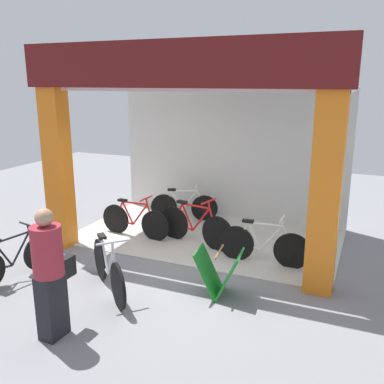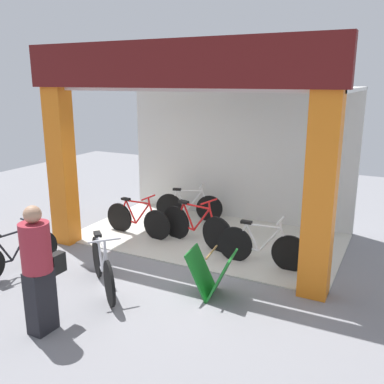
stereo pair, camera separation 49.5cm
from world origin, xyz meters
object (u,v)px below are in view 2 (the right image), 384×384
object	(u,v)px
sandwich_board_sign	(211,274)
bicycle_inside_0	(196,226)
bicycle_inside_3	(261,247)
pedestrian_0	(39,267)
bicycle_inside_1	(189,206)
bicycle_parked_1	(103,267)
bicycle_inside_2	(137,219)
bicycle_parked_0	(14,255)

from	to	relation	value
sandwich_board_sign	bicycle_inside_0	bearing A→B (deg)	122.85
sandwich_board_sign	bicycle_inside_3	bearing A→B (deg)	76.12
sandwich_board_sign	pedestrian_0	world-z (taller)	pedestrian_0
bicycle_inside_3	sandwich_board_sign	distance (m)	1.42
bicycle_inside_1	bicycle_parked_1	world-z (taller)	bicycle_parked_1
bicycle_inside_1	pedestrian_0	world-z (taller)	pedestrian_0
bicycle_inside_1	bicycle_inside_2	world-z (taller)	bicycle_inside_2
bicycle_parked_0	pedestrian_0	distance (m)	2.02
bicycle_inside_0	sandwich_board_sign	xyz separation A→B (m)	(1.13, -1.75, -0.03)
bicycle_inside_3	sandwich_board_sign	size ratio (longest dim) A/B	2.20
bicycle_parked_0	pedestrian_0	world-z (taller)	pedestrian_0
bicycle_inside_1	bicycle_parked_0	size ratio (longest dim) A/B	0.96
bicycle_inside_1	pedestrian_0	xyz separation A→B (m)	(0.39, -4.88, 0.54)
bicycle_inside_2	bicycle_parked_0	size ratio (longest dim) A/B	1.03
bicycle_parked_1	bicycle_inside_2	bearing A→B (deg)	111.00
bicycle_inside_1	bicycle_inside_3	xyz separation A→B (m)	(2.29, -1.68, 0.02)
bicycle_inside_0	bicycle_inside_2	distance (m)	1.32
bicycle_inside_1	bicycle_inside_2	bearing A→B (deg)	-109.54
bicycle_inside_0	bicycle_inside_1	size ratio (longest dim) A/B	1.14
bicycle_inside_2	pedestrian_0	bearing A→B (deg)	-75.85
bicycle_inside_3	bicycle_parked_0	bearing A→B (deg)	-148.34
sandwich_board_sign	bicycle_inside_2	bearing A→B (deg)	145.79
bicycle_inside_3	sandwich_board_sign	xyz separation A→B (m)	(-0.34, -1.37, 0.00)
bicycle_inside_2	bicycle_parked_0	world-z (taller)	bicycle_inside_2
sandwich_board_sign	pedestrian_0	xyz separation A→B (m)	(-1.56, -1.83, 0.53)
bicycle_parked_1	pedestrian_0	distance (m)	1.36
bicycle_inside_3	bicycle_parked_1	xyz separation A→B (m)	(-1.93, -1.95, 0.02)
bicycle_parked_0	pedestrian_0	bearing A→B (deg)	-31.13
bicycle_parked_0	sandwich_board_sign	distance (m)	3.33
bicycle_inside_0	bicycle_inside_1	bearing A→B (deg)	122.21
bicycle_inside_2	bicycle_parked_0	distance (m)	2.61
bicycle_inside_2	bicycle_inside_3	bearing A→B (deg)	-5.88
bicycle_parked_0	bicycle_inside_3	bearing A→B (deg)	31.66
bicycle_inside_0	bicycle_inside_2	bearing A→B (deg)	-176.18
bicycle_parked_0	sandwich_board_sign	bearing A→B (deg)	14.34
bicycle_inside_2	pedestrian_0	world-z (taller)	pedestrian_0
bicycle_inside_1	pedestrian_0	size ratio (longest dim) A/B	0.88
pedestrian_0	bicycle_parked_1	bearing A→B (deg)	91.06
bicycle_inside_0	bicycle_inside_1	world-z (taller)	bicycle_inside_0
bicycle_parked_1	sandwich_board_sign	xyz separation A→B (m)	(1.59, 0.57, -0.02)
bicycle_inside_2	bicycle_parked_1	world-z (taller)	bicycle_parked_1
bicycle_parked_1	sandwich_board_sign	bearing A→B (deg)	19.82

